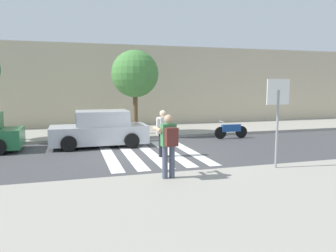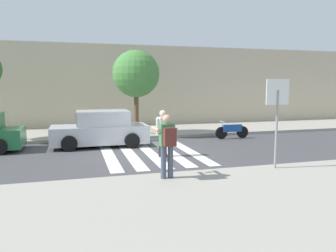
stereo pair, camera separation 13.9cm
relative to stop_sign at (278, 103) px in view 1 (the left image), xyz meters
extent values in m
plane|color=#424244|center=(-3.01, 3.60, -2.10)|extent=(120.00, 120.00, 0.00)
cube|color=#9E998C|center=(-3.01, -2.60, -2.03)|extent=(60.00, 6.00, 0.14)
cube|color=#9E998C|center=(-3.01, 9.60, -2.03)|extent=(60.00, 4.80, 0.14)
cube|color=beige|center=(-3.01, 14.00, 0.47)|extent=(56.00, 4.00, 5.14)
cube|color=silver|center=(-4.61, 3.80, -2.09)|extent=(0.44, 5.20, 0.01)
cube|color=silver|center=(-3.81, 3.80, -2.09)|extent=(0.44, 5.20, 0.01)
cube|color=silver|center=(-3.01, 3.80, -2.09)|extent=(0.44, 5.20, 0.01)
cube|color=silver|center=(-2.21, 3.80, -2.09)|extent=(0.44, 5.20, 0.01)
cube|color=silver|center=(-1.41, 3.80, -2.09)|extent=(0.44, 5.20, 0.01)
cylinder|color=gray|center=(0.00, -0.01, -0.78)|extent=(0.07, 0.07, 2.35)
cube|color=white|center=(0.00, 0.00, 0.35)|extent=(0.76, 0.03, 0.76)
cube|color=red|center=(0.00, 0.02, 0.35)|extent=(0.66, 0.02, 0.66)
cylinder|color=#474C60|center=(-3.55, -0.17, -1.52)|extent=(0.15, 0.15, 0.88)
cylinder|color=#474C60|center=(-3.35, -0.16, -1.52)|extent=(0.15, 0.15, 0.88)
cube|color=#3D844C|center=(-3.45, -0.16, -0.78)|extent=(0.39, 0.26, 0.60)
sphere|color=tan|center=(-3.45, -0.16, -0.35)|extent=(0.23, 0.23, 0.23)
cylinder|color=tan|center=(-3.70, 0.05, -0.64)|extent=(0.13, 0.58, 0.10)
cylinder|color=tan|center=(-3.22, 0.07, -0.64)|extent=(0.13, 0.58, 0.10)
cube|color=black|center=(-3.47, 0.24, -0.61)|extent=(0.14, 0.11, 0.10)
cube|color=#5B2823|center=(-3.44, -0.39, -0.80)|extent=(0.33, 0.22, 0.48)
cylinder|color=#232328|center=(-2.79, 3.06, -1.66)|extent=(0.15, 0.15, 0.88)
cylinder|color=#232328|center=(-2.61, 3.13, -1.66)|extent=(0.15, 0.15, 0.88)
cube|color=silver|center=(-2.70, 3.10, -0.92)|extent=(0.44, 0.36, 0.60)
sphere|color=beige|center=(-2.70, 3.10, -0.49)|extent=(0.23, 0.23, 0.23)
cylinder|color=silver|center=(-2.92, 3.01, -0.94)|extent=(0.10, 0.10, 0.58)
cylinder|color=silver|center=(-2.48, 3.18, -0.94)|extent=(0.10, 0.10, 0.58)
cylinder|color=black|center=(-8.64, 6.75, -1.78)|extent=(0.64, 0.22, 0.64)
cube|color=#B7BABF|center=(-4.79, 5.90, -1.57)|extent=(4.10, 1.70, 0.76)
cube|color=#B7BABF|center=(-4.64, 5.90, -0.87)|extent=(2.20, 1.56, 0.64)
cube|color=slate|center=(-5.71, 5.90, -0.87)|extent=(0.10, 1.50, 0.54)
cube|color=slate|center=(-3.67, 5.90, -0.87)|extent=(0.10, 1.50, 0.51)
cylinder|color=black|center=(-6.06, 5.05, -1.78)|extent=(0.64, 0.22, 0.64)
cylinder|color=black|center=(-6.06, 6.75, -1.78)|extent=(0.64, 0.22, 0.64)
cylinder|color=black|center=(-3.52, 5.05, -1.78)|extent=(0.64, 0.22, 0.64)
cylinder|color=black|center=(-3.52, 6.75, -1.78)|extent=(0.64, 0.22, 0.64)
cylinder|color=black|center=(1.12, 6.20, -1.80)|extent=(0.60, 0.10, 0.60)
cylinder|color=black|center=(2.28, 6.20, -1.80)|extent=(0.60, 0.10, 0.60)
cube|color=#1E4C99|center=(1.70, 6.20, -1.58)|extent=(1.00, 0.20, 0.36)
cylinder|color=gray|center=(1.18, 6.20, -1.25)|extent=(0.04, 0.60, 0.04)
cylinder|color=brown|center=(-2.75, 8.17, -0.77)|extent=(0.24, 0.24, 2.37)
sphere|color=#47843D|center=(-2.75, 8.17, 1.13)|extent=(2.40, 2.40, 2.40)
camera|label=1|loc=(-5.91, -8.43, 0.53)|focal=35.00mm
camera|label=2|loc=(-5.77, -8.47, 0.53)|focal=35.00mm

